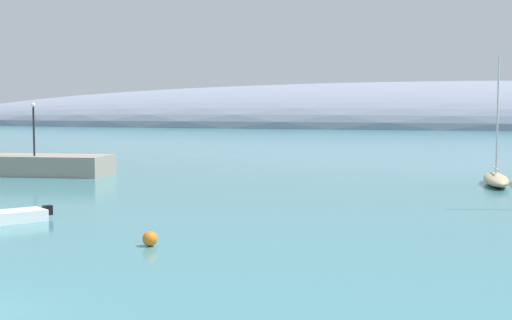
{
  "coord_description": "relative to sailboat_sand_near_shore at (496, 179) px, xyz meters",
  "views": [
    {
      "loc": [
        13.04,
        -14.39,
        5.49
      ],
      "look_at": [
        1.42,
        25.5,
        2.42
      ],
      "focal_mm": 47.98,
      "sensor_mm": 36.0,
      "label": 1
    }
  ],
  "objects": [
    {
      "name": "harbor_lamp_post",
      "position": [
        -36.16,
        -3.39,
        3.87
      ],
      "size": [
        0.36,
        0.36,
        4.38
      ],
      "color": "black",
      "rests_on": "breakwater_rocks"
    },
    {
      "name": "mooring_buoy_orange",
      "position": [
        -14.62,
        -27.29,
        -0.19
      ],
      "size": [
        0.61,
        0.61,
        0.61
      ],
      "primitive_type": "sphere",
      "color": "orange",
      "rests_on": "water"
    },
    {
      "name": "distant_ridge",
      "position": [
        -6.91,
        174.91,
        -0.5
      ],
      "size": [
        385.8,
        84.08,
        28.86
      ],
      "primitive_type": "ellipsoid",
      "color": "gray",
      "rests_on": "ground"
    },
    {
      "name": "sailboat_sand_near_shore",
      "position": [
        0.0,
        0.0,
        0.0
      ],
      "size": [
        2.0,
        7.42,
        9.35
      ],
      "rotation": [
        0.0,
        0.0,
        4.76
      ],
      "color": "#C6B284",
      "rests_on": "water"
    },
    {
      "name": "breakwater_rocks",
      "position": [
        -39.23,
        -2.61,
        0.34
      ],
      "size": [
        17.82,
        6.96,
        1.67
      ],
      "primitive_type": "cube",
      "rotation": [
        0.0,
        0.0,
        0.13
      ],
      "color": "gray",
      "rests_on": "ground"
    }
  ]
}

